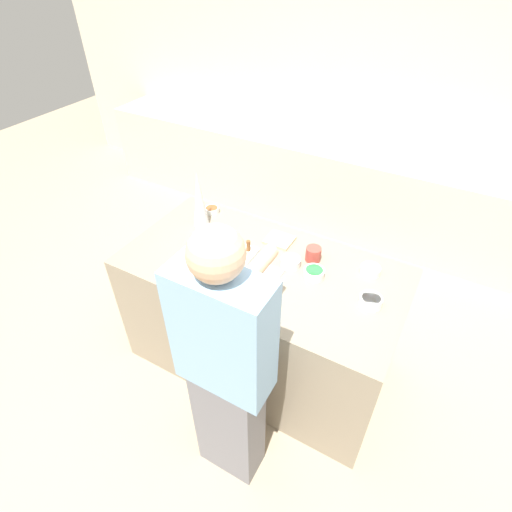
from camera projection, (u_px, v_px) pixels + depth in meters
name	position (u px, v px, depth m)	size (l,w,h in m)	color
ground_plane	(261.00, 356.00, 3.13)	(12.00, 12.00, 0.00)	tan
wall_back	(377.00, 101.00, 3.90)	(8.00, 0.05, 2.60)	beige
back_cabinet_block	(353.00, 192.00, 4.22)	(6.00, 0.60, 0.91)	beige
kitchen_island	(261.00, 316.00, 2.83)	(1.81, 0.94, 0.94)	gray
baking_tray	(240.00, 272.00, 2.48)	(0.48, 0.29, 0.01)	#9E9EA8
gingerbread_house	(240.00, 260.00, 2.43)	(0.19, 0.15, 0.24)	brown
decorative_tree	(199.00, 200.00, 2.76)	(0.11, 0.11, 0.42)	silver
candy_bowl_beside_tree	(291.00, 262.00, 2.52)	(0.13, 0.13, 0.05)	silver
candy_bowl_far_right	(212.00, 210.00, 3.00)	(0.11, 0.11, 0.04)	white
candy_bowl_center_rear	(371.00, 301.00, 2.25)	(0.13, 0.13, 0.05)	white
candy_bowl_far_left	(370.00, 270.00, 2.46)	(0.12, 0.12, 0.05)	white
candy_bowl_near_tray_right	(314.00, 273.00, 2.44)	(0.13, 0.13, 0.05)	silver
cookbook	(279.00, 240.00, 2.73)	(0.18, 0.16, 0.02)	#CCB78C
mug	(313.00, 254.00, 2.55)	(0.10, 0.10, 0.10)	#B24238
person	(226.00, 370.00, 1.96)	(0.47, 0.58, 1.78)	slate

